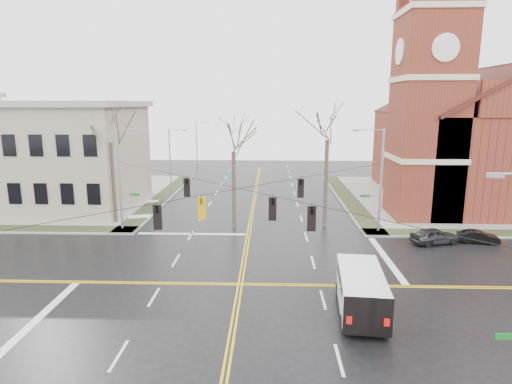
{
  "coord_description": "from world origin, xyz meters",
  "views": [
    {
      "loc": [
        1.83,
        -25.32,
        11.28
      ],
      "look_at": [
        0.81,
        6.0,
        4.74
      ],
      "focal_mm": 30.0,
      "sensor_mm": 36.0,
      "label": 1
    }
  ],
  "objects_px": {
    "signal_pole_ne": "(379,178)",
    "streetlight_north_b": "(197,143)",
    "tree_nw_far": "(110,137)",
    "tree_ne": "(327,134)",
    "streetlight_north_a": "(171,158)",
    "cargo_van": "(360,288)",
    "parked_car_b": "(478,237)",
    "parked_car_a": "(435,236)",
    "tree_nw_near": "(233,146)",
    "church": "(470,128)",
    "signal_pole_nw": "(121,176)"
  },
  "relations": [
    {
      "from": "streetlight_north_b",
      "to": "cargo_van",
      "type": "distance_m",
      "value": 54.28
    },
    {
      "from": "streetlight_north_a",
      "to": "parked_car_a",
      "type": "height_order",
      "value": "streetlight_north_a"
    },
    {
      "from": "streetlight_north_b",
      "to": "tree_nw_near",
      "type": "relative_size",
      "value": 0.78
    },
    {
      "from": "parked_car_b",
      "to": "streetlight_north_a",
      "type": "bearing_deg",
      "value": 66.88
    },
    {
      "from": "signal_pole_nw",
      "to": "tree_ne",
      "type": "bearing_deg",
      "value": 6.86
    },
    {
      "from": "streetlight_north_a",
      "to": "tree_nw_far",
      "type": "xyz_separation_m",
      "value": [
        -2.24,
        -14.27,
        3.72
      ]
    },
    {
      "from": "streetlight_north_a",
      "to": "tree_nw_far",
      "type": "distance_m",
      "value": 14.91
    },
    {
      "from": "parked_car_b",
      "to": "tree_nw_far",
      "type": "bearing_deg",
      "value": 91.02
    },
    {
      "from": "tree_nw_far",
      "to": "tree_ne",
      "type": "xyz_separation_m",
      "value": [
        19.92,
        -0.03,
        0.34
      ]
    },
    {
      "from": "signal_pole_nw",
      "to": "streetlight_north_a",
      "type": "bearing_deg",
      "value": 87.68
    },
    {
      "from": "signal_pole_ne",
      "to": "cargo_van",
      "type": "xyz_separation_m",
      "value": [
        -4.47,
        -14.79,
        -3.59
      ]
    },
    {
      "from": "cargo_van",
      "to": "tree_nw_far",
      "type": "relative_size",
      "value": 0.55
    },
    {
      "from": "streetlight_north_a",
      "to": "church",
      "type": "bearing_deg",
      "value": -5.19
    },
    {
      "from": "streetlight_north_a",
      "to": "cargo_van",
      "type": "height_order",
      "value": "streetlight_north_a"
    },
    {
      "from": "streetlight_north_a",
      "to": "streetlight_north_b",
      "type": "height_order",
      "value": "same"
    },
    {
      "from": "parked_car_a",
      "to": "parked_car_b",
      "type": "xyz_separation_m",
      "value": [
        3.68,
        0.34,
        -0.14
      ]
    },
    {
      "from": "tree_ne",
      "to": "parked_car_b",
      "type": "bearing_deg",
      "value": -22.24
    },
    {
      "from": "tree_nw_far",
      "to": "parked_car_a",
      "type": "bearing_deg",
      "value": -10.57
    },
    {
      "from": "signal_pole_nw",
      "to": "parked_car_a",
      "type": "distance_m",
      "value": 27.14
    },
    {
      "from": "church",
      "to": "signal_pole_nw",
      "type": "height_order",
      "value": "church"
    },
    {
      "from": "streetlight_north_b",
      "to": "tree_nw_far",
      "type": "distance_m",
      "value": 34.54
    },
    {
      "from": "parked_car_a",
      "to": "tree_nw_near",
      "type": "relative_size",
      "value": 0.38
    },
    {
      "from": "signal_pole_ne",
      "to": "tree_nw_near",
      "type": "bearing_deg",
      "value": 173.05
    },
    {
      "from": "church",
      "to": "cargo_van",
      "type": "bearing_deg",
      "value": -122.55
    },
    {
      "from": "church",
      "to": "tree_nw_near",
      "type": "height_order",
      "value": "church"
    },
    {
      "from": "cargo_van",
      "to": "parked_car_a",
      "type": "distance_m",
      "value": 14.5
    },
    {
      "from": "cargo_van",
      "to": "streetlight_north_a",
      "type": "bearing_deg",
      "value": 124.65
    },
    {
      "from": "signal_pole_ne",
      "to": "parked_car_a",
      "type": "relative_size",
      "value": 2.3
    },
    {
      "from": "signal_pole_ne",
      "to": "tree_nw_far",
      "type": "height_order",
      "value": "tree_nw_far"
    },
    {
      "from": "parked_car_a",
      "to": "parked_car_b",
      "type": "relative_size",
      "value": 1.23
    },
    {
      "from": "tree_nw_near",
      "to": "tree_nw_far",
      "type": "bearing_deg",
      "value": 176.61
    },
    {
      "from": "tree_nw_near",
      "to": "tree_ne",
      "type": "distance_m",
      "value": 8.58
    },
    {
      "from": "signal_pole_ne",
      "to": "streetlight_north_a",
      "type": "relative_size",
      "value": 1.12
    },
    {
      "from": "streetlight_north_b",
      "to": "tree_ne",
      "type": "distance_m",
      "value": 38.8
    },
    {
      "from": "cargo_van",
      "to": "parked_car_a",
      "type": "relative_size",
      "value": 1.59
    },
    {
      "from": "church",
      "to": "signal_pole_nw",
      "type": "xyz_separation_m",
      "value": [
        -36.09,
        -13.28,
        -3.48
      ]
    },
    {
      "from": "tree_nw_near",
      "to": "parked_car_a",
      "type": "bearing_deg",
      "value": -15.3
    },
    {
      "from": "signal_pole_ne",
      "to": "streetlight_north_a",
      "type": "height_order",
      "value": "signal_pole_ne"
    },
    {
      "from": "streetlight_north_a",
      "to": "parked_car_a",
      "type": "relative_size",
      "value": 2.04
    },
    {
      "from": "church",
      "to": "tree_nw_far",
      "type": "distance_m",
      "value": 39.25
    },
    {
      "from": "signal_pole_ne",
      "to": "streetlight_north_b",
      "type": "xyz_separation_m",
      "value": [
        -21.97,
        36.5,
        -0.48
      ]
    },
    {
      "from": "streetlight_north_a",
      "to": "parked_car_b",
      "type": "bearing_deg",
      "value": -32.91
    },
    {
      "from": "church",
      "to": "cargo_van",
      "type": "relative_size",
      "value": 4.4
    },
    {
      "from": "parked_car_a",
      "to": "parked_car_b",
      "type": "height_order",
      "value": "parked_car_a"
    },
    {
      "from": "tree_nw_near",
      "to": "church",
      "type": "bearing_deg",
      "value": 24.09
    },
    {
      "from": "tree_nw_far",
      "to": "tree_ne",
      "type": "bearing_deg",
      "value": -0.08
    },
    {
      "from": "tree_nw_near",
      "to": "tree_ne",
      "type": "height_order",
      "value": "tree_ne"
    },
    {
      "from": "cargo_van",
      "to": "tree_nw_far",
      "type": "height_order",
      "value": "tree_nw_far"
    },
    {
      "from": "parked_car_a",
      "to": "parked_car_b",
      "type": "distance_m",
      "value": 3.7
    },
    {
      "from": "parked_car_a",
      "to": "signal_pole_nw",
      "type": "bearing_deg",
      "value": 68.79
    }
  ]
}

